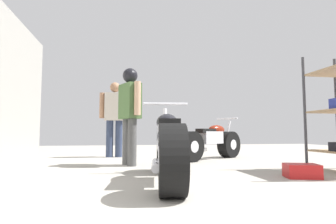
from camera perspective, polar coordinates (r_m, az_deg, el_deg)
name	(u,v)px	position (r m, az deg, el deg)	size (l,w,h in m)	color
ground_plane	(167,172)	(3.79, -0.12, -12.57)	(16.16, 16.16, 0.00)	#9E998E
motorcycle_maroon_cruiser	(168,146)	(2.95, -0.02, -7.31)	(0.62, 2.03, 0.94)	black
motorcycle_black_naked	(210,142)	(5.50, 8.91, -6.33)	(1.66, 1.22, 0.86)	black
mechanic_in_blue	(115,114)	(6.12, -11.29, -0.51)	(0.67, 0.26, 1.67)	#2D3851
mechanic_with_helmet	(130,107)	(4.52, -8.12, 1.14)	(0.39, 0.62, 1.62)	#4C4C4C
red_toolbox	(302,171)	(3.64, 26.57, -11.14)	(0.37, 0.27, 0.16)	#B21919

